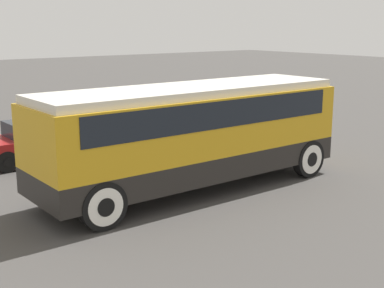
{
  "coord_description": "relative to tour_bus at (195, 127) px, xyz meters",
  "views": [
    {
      "loc": [
        -8.96,
        -11.53,
        4.62
      ],
      "look_at": [
        0.0,
        0.0,
        1.33
      ],
      "focal_mm": 50.0,
      "sensor_mm": 36.0,
      "label": 1
    }
  ],
  "objects": [
    {
      "name": "parked_car_mid",
      "position": [
        -1.96,
        5.81,
        -1.08
      ],
      "size": [
        4.43,
        1.8,
        1.41
      ],
      "color": "maroon",
      "rests_on": "ground_plane"
    },
    {
      "name": "parked_car_near",
      "position": [
        3.79,
        8.94,
        -1.11
      ],
      "size": [
        4.74,
        1.8,
        1.38
      ],
      "color": "black",
      "rests_on": "ground_plane"
    },
    {
      "name": "ground_plane",
      "position": [
        -0.1,
        -0.0,
        -1.79
      ],
      "size": [
        120.0,
        120.0,
        0.0
      ],
      "primitive_type": "plane",
      "color": "#423F3D"
    },
    {
      "name": "tour_bus",
      "position": [
        0.0,
        0.0,
        0.0
      ],
      "size": [
        9.16,
        2.63,
        2.96
      ],
      "color": "black",
      "rests_on": "ground_plane"
    }
  ]
}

